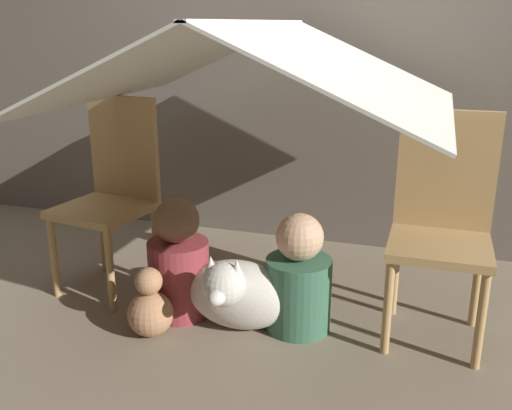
% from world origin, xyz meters
% --- Properties ---
extents(ground_plane, '(8.80, 8.80, 0.00)m').
position_xyz_m(ground_plane, '(0.00, 0.00, 0.00)').
color(ground_plane, gray).
extents(wall_back, '(7.00, 0.05, 2.50)m').
position_xyz_m(wall_back, '(0.00, 1.09, 1.25)').
color(wall_back, '#6B6056').
rests_on(wall_back, ground_plane).
extents(chair_left, '(0.47, 0.47, 0.95)m').
position_xyz_m(chair_left, '(-0.77, 0.15, 0.51)').
color(chair_left, tan).
rests_on(chair_left, ground_plane).
extents(chair_right, '(0.41, 0.41, 0.95)m').
position_xyz_m(chair_right, '(0.79, 0.16, 0.51)').
color(chair_right, tan).
rests_on(chair_right, ground_plane).
extents(sheet_canopy, '(1.58, 1.44, 0.36)m').
position_xyz_m(sheet_canopy, '(0.00, 0.07, 1.13)').
color(sheet_canopy, silver).
extents(person_front, '(0.28, 0.28, 0.56)m').
position_xyz_m(person_front, '(-0.33, -0.05, 0.24)').
color(person_front, maroon).
rests_on(person_front, ground_plane).
extents(person_second, '(0.29, 0.29, 0.53)m').
position_xyz_m(person_second, '(0.22, -0.01, 0.23)').
color(person_second, '#38664C').
rests_on(person_second, ground_plane).
extents(dog, '(0.47, 0.43, 0.40)m').
position_xyz_m(dog, '(-0.03, -0.11, 0.18)').
color(dog, silver).
rests_on(dog, ground_plane).
extents(plush_toy, '(0.20, 0.20, 0.31)m').
position_xyz_m(plush_toy, '(-0.37, -0.26, 0.13)').
color(plush_toy, tan).
rests_on(plush_toy, ground_plane).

